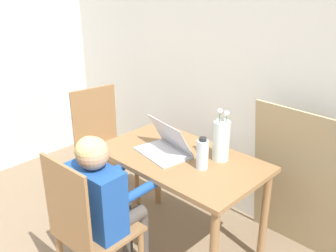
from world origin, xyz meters
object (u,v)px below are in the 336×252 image
(chair_occupied, at_px, (88,229))
(person_seated, at_px, (103,195))
(laptop, at_px, (166,145))
(chair_spare, at_px, (103,146))
(water_bottle, at_px, (202,154))
(flower_vase, at_px, (221,139))

(chair_occupied, relative_size, person_seated, 0.91)
(chair_occupied, xyz_separation_m, laptop, (-0.03, 0.66, 0.28))
(chair_spare, bearing_deg, chair_occupied, -120.66)
(chair_spare, xyz_separation_m, water_bottle, (1.07, -0.05, 0.33))
(chair_spare, relative_size, laptop, 2.40)
(flower_vase, bearing_deg, person_seated, -112.10)
(chair_spare, xyz_separation_m, laptop, (0.76, -0.05, 0.28))
(laptop, bearing_deg, person_seated, -77.17)
(chair_occupied, height_order, chair_spare, same)
(flower_vase, height_order, water_bottle, flower_vase)
(chair_occupied, relative_size, water_bottle, 4.62)
(chair_occupied, relative_size, laptop, 2.40)
(water_bottle, bearing_deg, laptop, -179.62)
(chair_spare, height_order, person_seated, person_seated)
(laptop, height_order, water_bottle, laptop)
(water_bottle, bearing_deg, chair_occupied, -112.47)
(laptop, xyz_separation_m, flower_vase, (0.31, 0.17, 0.09))
(water_bottle, bearing_deg, flower_vase, 86.36)
(flower_vase, bearing_deg, laptop, -151.25)
(chair_occupied, distance_m, person_seated, 0.21)
(chair_spare, relative_size, water_bottle, 4.62)
(person_seated, xyz_separation_m, laptop, (-0.02, 0.54, 0.11))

